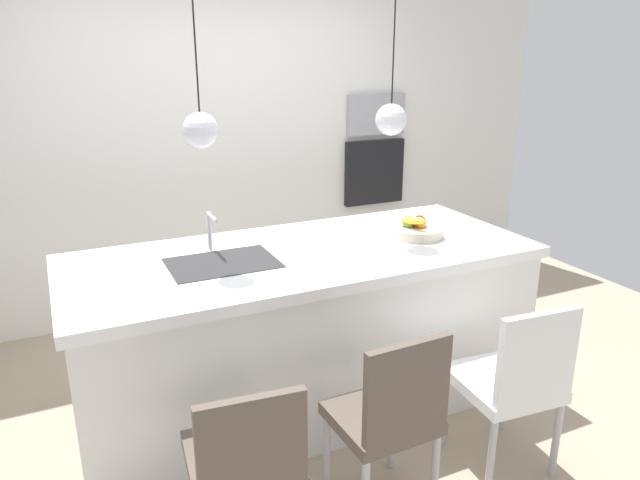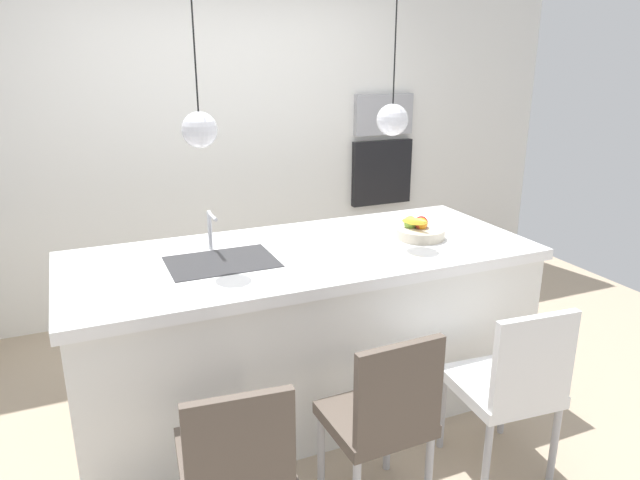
{
  "view_description": "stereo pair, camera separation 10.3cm",
  "coord_description": "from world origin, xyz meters",
  "px_view_note": "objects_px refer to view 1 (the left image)",
  "views": [
    {
      "loc": [
        -1.24,
        -2.84,
        2.01
      ],
      "look_at": [
        0.1,
        0.0,
        1.0
      ],
      "focal_mm": 33.09,
      "sensor_mm": 36.0,
      "label": 1
    },
    {
      "loc": [
        -1.15,
        -2.88,
        2.01
      ],
      "look_at": [
        0.1,
        0.0,
        1.0
      ],
      "focal_mm": 33.09,
      "sensor_mm": 36.0,
      "label": 2
    }
  ],
  "objects_px": {
    "oven": "(374,172)",
    "chair_near": "(245,461)",
    "microwave": "(375,114)",
    "chair_far": "(513,379)",
    "fruit_bowl": "(418,229)",
    "chair_middle": "(390,414)"
  },
  "relations": [
    {
      "from": "oven",
      "to": "chair_near",
      "type": "distance_m",
      "value": 3.33
    },
    {
      "from": "microwave",
      "to": "chair_far",
      "type": "height_order",
      "value": "microwave"
    },
    {
      "from": "fruit_bowl",
      "to": "chair_middle",
      "type": "xyz_separation_m",
      "value": [
        -0.75,
        -0.93,
        -0.49
      ]
    },
    {
      "from": "chair_middle",
      "to": "chair_far",
      "type": "distance_m",
      "value": 0.69
    },
    {
      "from": "fruit_bowl",
      "to": "microwave",
      "type": "bearing_deg",
      "value": 68.21
    },
    {
      "from": "oven",
      "to": "chair_far",
      "type": "xyz_separation_m",
      "value": [
        -0.71,
        -2.57,
        -0.48
      ]
    },
    {
      "from": "microwave",
      "to": "chair_near",
      "type": "distance_m",
      "value": 3.44
    },
    {
      "from": "microwave",
      "to": "oven",
      "type": "height_order",
      "value": "microwave"
    },
    {
      "from": "chair_near",
      "to": "chair_far",
      "type": "xyz_separation_m",
      "value": [
        1.35,
        -0.01,
        0.02
      ]
    },
    {
      "from": "chair_near",
      "to": "oven",
      "type": "bearing_deg",
      "value": 51.21
    },
    {
      "from": "microwave",
      "to": "chair_far",
      "type": "bearing_deg",
      "value": -105.51
    },
    {
      "from": "chair_middle",
      "to": "chair_far",
      "type": "relative_size",
      "value": 0.99
    },
    {
      "from": "chair_middle",
      "to": "chair_far",
      "type": "height_order",
      "value": "chair_far"
    },
    {
      "from": "fruit_bowl",
      "to": "chair_near",
      "type": "relative_size",
      "value": 0.33
    },
    {
      "from": "chair_near",
      "to": "microwave",
      "type": "bearing_deg",
      "value": 51.21
    },
    {
      "from": "fruit_bowl",
      "to": "microwave",
      "type": "xyz_separation_m",
      "value": [
        0.65,
        1.63,
        0.5
      ]
    },
    {
      "from": "chair_near",
      "to": "chair_far",
      "type": "distance_m",
      "value": 1.35
    },
    {
      "from": "chair_far",
      "to": "oven",
      "type": "bearing_deg",
      "value": 74.49
    },
    {
      "from": "microwave",
      "to": "fruit_bowl",
      "type": "bearing_deg",
      "value": -111.79
    },
    {
      "from": "fruit_bowl",
      "to": "oven",
      "type": "relative_size",
      "value": 0.52
    },
    {
      "from": "chair_middle",
      "to": "chair_far",
      "type": "xyz_separation_m",
      "value": [
        0.69,
        -0.01,
        -0.0
      ]
    },
    {
      "from": "chair_near",
      "to": "chair_far",
      "type": "relative_size",
      "value": 0.94
    }
  ]
}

